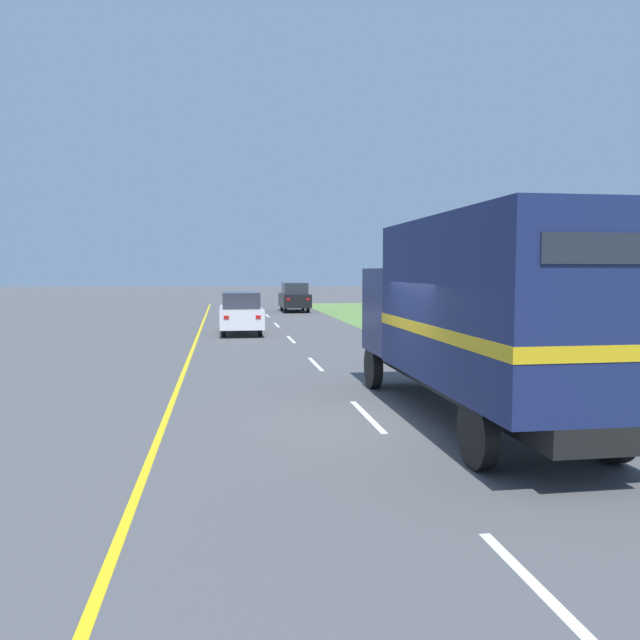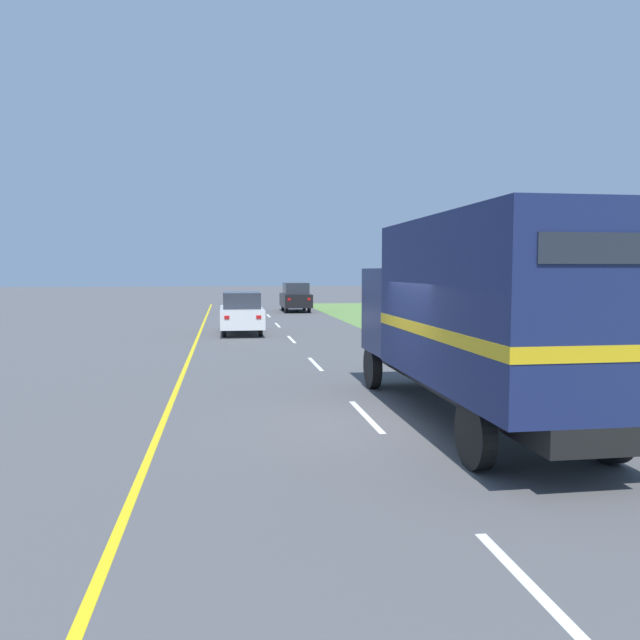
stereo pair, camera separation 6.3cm
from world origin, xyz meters
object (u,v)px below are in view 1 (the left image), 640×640
at_px(horse_trailer_truck, 479,312).
at_px(roadside_tree_near, 535,258).
at_px(highway_sign, 561,314).
at_px(roadside_tree_mid, 486,253).
at_px(delineator_post, 535,370).
at_px(lead_car_black_ahead, 294,297).
at_px(lead_car_white, 241,312).

xyz_separation_m(horse_trailer_truck, roadside_tree_near, (6.07, 9.53, 1.14)).
relative_size(highway_sign, roadside_tree_mid, 0.51).
bearing_deg(roadside_tree_near, delineator_post, -117.48).
height_order(lead_car_black_ahead, roadside_tree_mid, roadside_tree_mid).
height_order(lead_car_white, lead_car_black_ahead, lead_car_black_ahead).
bearing_deg(horse_trailer_truck, lead_car_black_ahead, 89.49).
distance_m(roadside_tree_near, delineator_post, 8.37).
distance_m(highway_sign, roadside_tree_near, 4.59).
height_order(highway_sign, delineator_post, highway_sign).
distance_m(lead_car_black_ahead, roadside_tree_mid, 17.60).
bearing_deg(horse_trailer_truck, delineator_post, 45.93).
relative_size(horse_trailer_truck, roadside_tree_near, 1.74).
distance_m(lead_car_white, lead_car_black_ahead, 14.68).
bearing_deg(highway_sign, delineator_post, -127.91).
relative_size(highway_sign, delineator_post, 2.71).
height_order(lead_car_black_ahead, delineator_post, lead_car_black_ahead).
relative_size(lead_car_black_ahead, roadside_tree_near, 0.88).
bearing_deg(delineator_post, roadside_tree_mid, 71.27).
bearing_deg(delineator_post, horse_trailer_truck, -134.07).
distance_m(horse_trailer_truck, roadside_tree_near, 11.35).
bearing_deg(highway_sign, horse_trailer_truck, -130.86).
bearing_deg(lead_car_white, delineator_post, -66.93).
distance_m(roadside_tree_near, roadside_tree_mid, 5.09).
height_order(horse_trailer_truck, lead_car_black_ahead, horse_trailer_truck).
bearing_deg(lead_car_white, lead_car_black_ahead, 74.41).
bearing_deg(lead_car_black_ahead, roadside_tree_near, -74.82).
bearing_deg(roadside_tree_near, lead_car_white, 143.50).
relative_size(lead_car_white, highway_sign, 1.73).
bearing_deg(delineator_post, lead_car_black_ahead, 94.28).
bearing_deg(delineator_post, highway_sign, 52.09).
xyz_separation_m(horse_trailer_truck, highway_sign, (4.71, 5.44, -0.45)).
distance_m(horse_trailer_truck, lead_car_white, 17.16).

